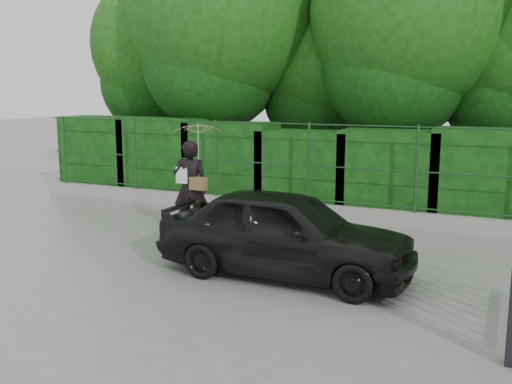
% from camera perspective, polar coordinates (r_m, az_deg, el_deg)
% --- Properties ---
extents(ground, '(80.00, 80.00, 0.00)m').
position_cam_1_polar(ground, '(8.94, -6.95, -8.03)').
color(ground, gray).
extents(kerb, '(14.00, 0.25, 0.30)m').
position_cam_1_polar(kerb, '(12.83, 3.52, -1.68)').
color(kerb, '#9E9E99').
rests_on(kerb, ground).
extents(fence, '(14.13, 0.06, 1.80)m').
position_cam_1_polar(fence, '(12.58, 4.51, 2.92)').
color(fence, '#183E1B').
rests_on(fence, kerb).
extents(hedge, '(14.20, 1.20, 2.10)m').
position_cam_1_polar(hedge, '(13.61, 5.03, 2.60)').
color(hedge, black).
rests_on(hedge, ground).
extents(trees, '(17.10, 6.15, 8.08)m').
position_cam_1_polar(trees, '(15.44, 12.35, 16.79)').
color(trees, black).
rests_on(trees, ground).
extents(woman, '(1.00, 0.94, 2.17)m').
position_cam_1_polar(woman, '(11.01, -6.16, 2.87)').
color(woman, black).
rests_on(woman, ground).
extents(car, '(3.93, 1.65, 1.33)m').
position_cam_1_polar(car, '(8.62, 2.96, -4.07)').
color(car, black).
rests_on(car, ground).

